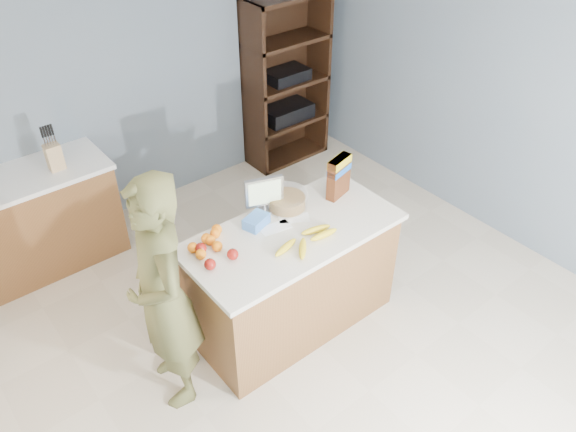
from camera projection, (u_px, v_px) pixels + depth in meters
floor at (317, 342)px, 4.26m from camera, size 4.50×5.00×0.02m
walls at (326, 155)px, 3.27m from camera, size 4.52×5.02×2.51m
counter_peninsula at (292, 281)px, 4.20m from camera, size 1.56×0.76×0.90m
back_cabinet at (42, 219)px, 4.76m from camera, size 1.24×0.62×0.90m
shelving_unit at (284, 84)px, 5.98m from camera, size 0.90×0.40×1.80m
person at (163, 297)px, 3.45m from camera, size 0.51×0.69×1.72m
knife_block at (54, 156)px, 4.49m from camera, size 0.12×0.10×0.31m
envelopes at (285, 223)px, 3.98m from camera, size 0.41×0.21×0.00m
bananas at (307, 240)px, 3.79m from camera, size 0.52×0.25×0.05m
apples at (214, 256)px, 3.64m from camera, size 0.25×0.26×0.08m
oranges at (209, 241)px, 3.76m from camera, size 0.30×0.23×0.07m
blue_carton at (256, 221)px, 3.93m from camera, size 0.21×0.17×0.08m
salad_bowl at (287, 201)px, 4.10m from camera, size 0.30×0.30×0.13m
tv at (264, 193)px, 4.00m from camera, size 0.28×0.13×0.28m
cereal_box at (339, 174)px, 4.15m from camera, size 0.23×0.13×0.32m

